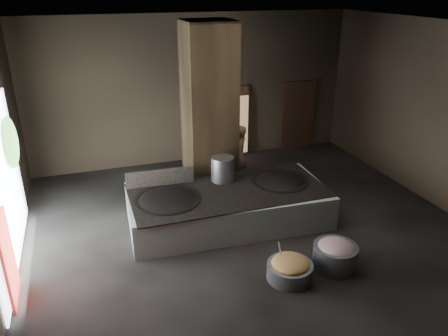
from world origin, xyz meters
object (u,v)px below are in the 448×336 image
object	(u,v)px
wok_left	(168,203)
cook	(239,155)
meat_basin	(335,256)
hearth_platform	(228,206)
stock_pot	(223,169)
veg_basin	(290,271)
wok_right	(279,184)

from	to	relation	value
wok_left	cook	distance (m)	3.09
meat_basin	cook	bearing A→B (deg)	96.23
hearth_platform	stock_pot	xyz separation A→B (m)	(0.05, 0.55, 0.73)
hearth_platform	veg_basin	world-z (taller)	hearth_platform
wok_left	hearth_platform	bearing A→B (deg)	1.97
stock_pot	wok_right	bearing A→B (deg)	-21.04
hearth_platform	wok_left	bearing A→B (deg)	-175.04
hearth_platform	stock_pot	size ratio (longest dim) A/B	7.67
cook	meat_basin	xyz separation A→B (m)	(0.47, -4.30, -0.62)
wok_right	cook	bearing A→B (deg)	101.96
wok_right	meat_basin	world-z (taller)	wok_right
wok_right	veg_basin	bearing A→B (deg)	-110.40
veg_basin	hearth_platform	bearing A→B (deg)	99.32
wok_left	cook	size ratio (longest dim) A/B	0.84
wok_left	veg_basin	size ratio (longest dim) A/B	1.64
wok_left	meat_basin	bearing A→B (deg)	-39.49
wok_left	veg_basin	xyz separation A→B (m)	(1.86, -2.43, -0.59)
wok_right	cook	distance (m)	1.87
wok_left	wok_right	size ratio (longest dim) A/B	1.07
wok_left	stock_pot	distance (m)	1.66
wok_left	stock_pot	world-z (taller)	stock_pot
hearth_platform	meat_basin	world-z (taller)	hearth_platform
hearth_platform	cook	distance (m)	2.16
wok_right	stock_pot	distance (m)	1.44
wok_left	veg_basin	bearing A→B (deg)	-52.64
hearth_platform	wok_right	xyz separation A→B (m)	(1.35, 0.05, 0.35)
wok_left	wok_right	world-z (taller)	wok_left
veg_basin	wok_right	bearing A→B (deg)	69.60
cook	veg_basin	world-z (taller)	cook
hearth_platform	wok_left	xyz separation A→B (m)	(-1.45, -0.05, 0.35)
wok_right	veg_basin	xyz separation A→B (m)	(-0.94, -2.53, -0.59)
wok_left	meat_basin	size ratio (longest dim) A/B	1.65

